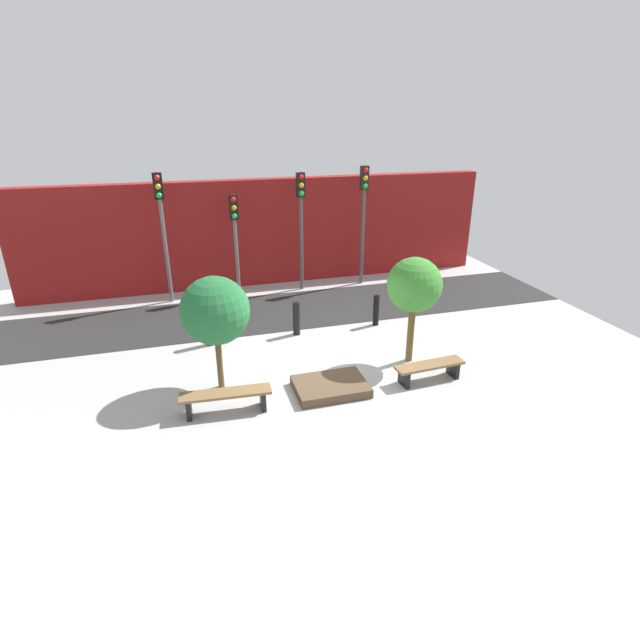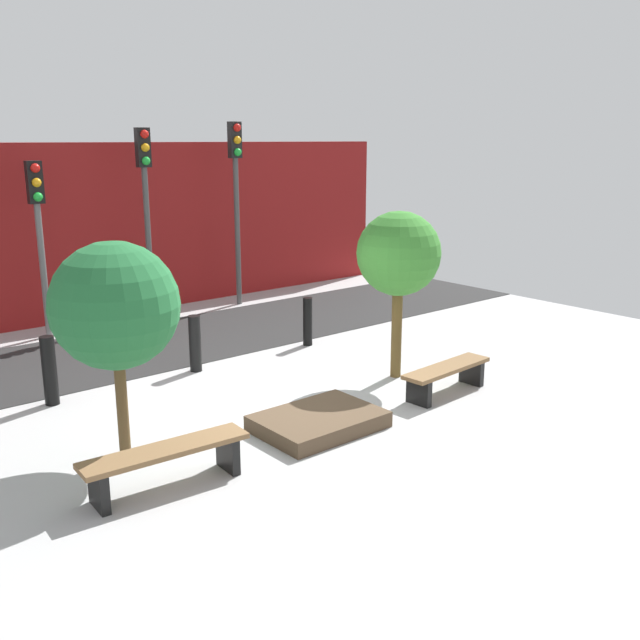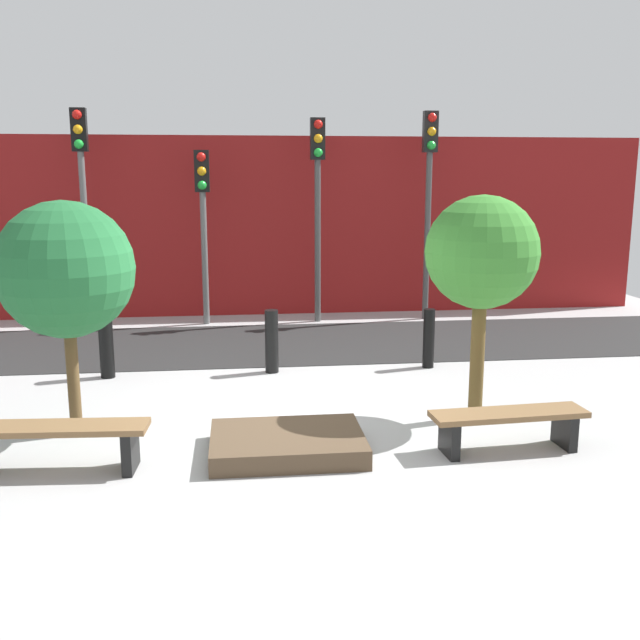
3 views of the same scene
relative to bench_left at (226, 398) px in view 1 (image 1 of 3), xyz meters
name	(u,v)px [view 1 (image 1 of 3)]	position (x,y,z in m)	size (l,w,h in m)	color
ground_plane	(323,378)	(2.32, 0.82, -0.35)	(18.00, 18.00, 0.00)	#A9A9A9
road_strip	(283,311)	(2.32, 5.18, -0.34)	(18.00, 3.13, 0.01)	#272727
building_facade	(263,232)	(2.32, 8.12, 1.48)	(16.20, 0.50, 3.65)	maroon
bench_left	(226,398)	(0.00, 0.00, 0.00)	(1.89, 0.53, 0.48)	black
bench_right	(429,369)	(4.65, 0.00, -0.03)	(1.69, 0.51, 0.44)	black
planter_bed	(331,387)	(2.32, 0.20, -0.24)	(1.60, 1.15, 0.21)	brown
tree_behind_left_bench	(215,311)	(0.00, 1.05, 1.51)	(1.49, 1.49, 2.61)	brown
tree_behind_right_bench	(414,286)	(4.65, 1.05, 1.63)	(1.31, 1.31, 2.66)	brown
bollard_far_left	(209,327)	(-0.05, 3.36, 0.16)	(0.20, 0.20, 1.01)	black
bollard_left	(296,319)	(2.32, 3.36, 0.12)	(0.20, 0.20, 0.94)	black
bollard_center	(376,310)	(4.70, 3.36, 0.10)	(0.17, 0.17, 0.90)	black
traffic_light_west	(162,216)	(-0.98, 7.03, 2.45)	(0.28, 0.27, 4.08)	#5F5F5F
traffic_light_mid_west	(235,227)	(1.22, 7.03, 1.97)	(0.28, 0.27, 3.33)	#616161
traffic_light_mid_east	(301,211)	(3.43, 7.03, 2.36)	(0.28, 0.27, 3.94)	#484848
traffic_light_east	(364,205)	(5.63, 7.03, 2.45)	(0.28, 0.27, 4.09)	#484848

